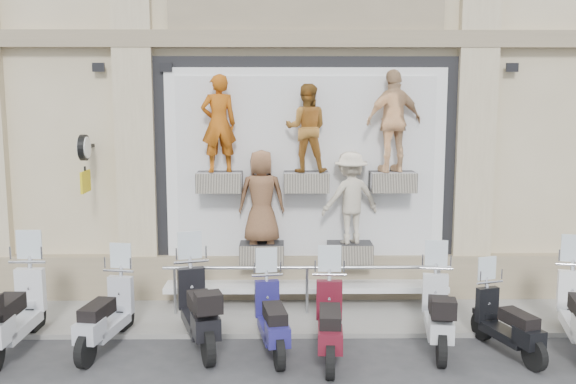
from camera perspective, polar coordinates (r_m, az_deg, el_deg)
name	(u,v)px	position (r m, az deg, el deg)	size (l,w,h in m)	color
ground	(312,365)	(9.60, 2.18, -15.08)	(90.00, 90.00, 0.00)	#313134
sidewalk	(307,313)	(11.54, 1.67, -10.72)	(16.00, 2.20, 0.08)	gray
building	(300,5)	(15.94, 1.04, 16.30)	(14.00, 8.60, 12.00)	beige
shop_vitrine	(311,176)	(11.63, 2.07, 1.42)	(5.60, 0.92, 4.30)	black
guard_rail	(307,292)	(11.31, 1.70, -8.86)	(5.06, 0.10, 0.93)	#9EA0A5
clock_sign_bracket	(85,156)	(11.81, -17.63, 3.07)	(0.10, 0.80, 1.02)	black
scooter_b	(13,297)	(10.54, -23.26, -8.56)	(0.63, 2.15, 1.74)	silver
scooter_c	(105,301)	(10.24, -15.94, -9.31)	(0.55, 1.88, 1.52)	#A1A3AE
scooter_d	(198,294)	(10.02, -8.01, -8.98)	(0.60, 2.07, 1.68)	black
scooter_e	(272,305)	(9.77, -1.42, -10.00)	(0.53, 1.82, 1.48)	navy
scooter_f	(330,307)	(9.55, 3.74, -10.18)	(0.56, 1.92, 1.56)	#4F0D19
scooter_g	(438,299)	(10.15, 13.23, -9.27)	(0.56, 1.92, 1.56)	#B8BABF
scooter_h	(508,310)	(10.23, 18.98, -9.91)	(0.49, 1.69, 1.37)	black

